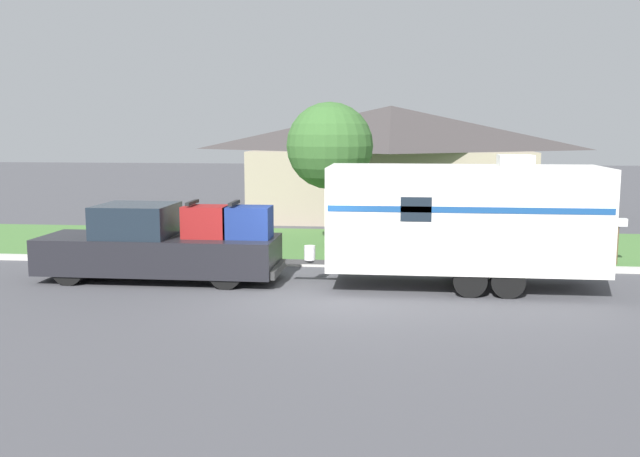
# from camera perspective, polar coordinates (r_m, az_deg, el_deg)

# --- Properties ---
(ground_plane) EXTENTS (120.00, 120.00, 0.00)m
(ground_plane) POSITION_cam_1_polar(r_m,az_deg,el_deg) (16.50, -1.25, -5.52)
(ground_plane) COLOR #47474C
(curb_strip) EXTENTS (80.00, 0.30, 0.14)m
(curb_strip) POSITION_cam_1_polar(r_m,az_deg,el_deg) (20.13, 0.16, -2.83)
(curb_strip) COLOR beige
(curb_strip) RESTS_ON ground_plane
(lawn_strip) EXTENTS (80.00, 7.00, 0.03)m
(lawn_strip) POSITION_cam_1_polar(r_m,az_deg,el_deg) (23.71, 1.12, -1.30)
(lawn_strip) COLOR #477538
(lawn_strip) RESTS_ON ground_plane
(house_across_street) EXTENTS (12.33, 7.91, 4.81)m
(house_across_street) POSITION_cam_1_polar(r_m,az_deg,el_deg) (31.41, 5.65, 5.52)
(house_across_street) COLOR gray
(house_across_street) RESTS_ON ground_plane
(pickup_truck) EXTENTS (6.16, 1.98, 2.05)m
(pickup_truck) POSITION_cam_1_polar(r_m,az_deg,el_deg) (18.60, -12.53, -1.34)
(pickup_truck) COLOR black
(pickup_truck) RESTS_ON ground_plane
(travel_trailer) EXTENTS (7.62, 2.32, 3.24)m
(travel_trailer) POSITION_cam_1_polar(r_m,az_deg,el_deg) (17.56, 11.44, 0.85)
(travel_trailer) COLOR black
(travel_trailer) RESTS_ON ground_plane
(mailbox) EXTENTS (0.48, 0.20, 1.35)m
(mailbox) POSITION_cam_1_polar(r_m,az_deg,el_deg) (21.76, 22.71, -0.06)
(mailbox) COLOR brown
(mailbox) RESTS_ON ground_plane
(tree_in_yard) EXTENTS (2.76, 2.76, 4.69)m
(tree_in_yard) POSITION_cam_1_polar(r_m,az_deg,el_deg) (22.78, 0.78, 6.61)
(tree_in_yard) COLOR brown
(tree_in_yard) RESTS_ON ground_plane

